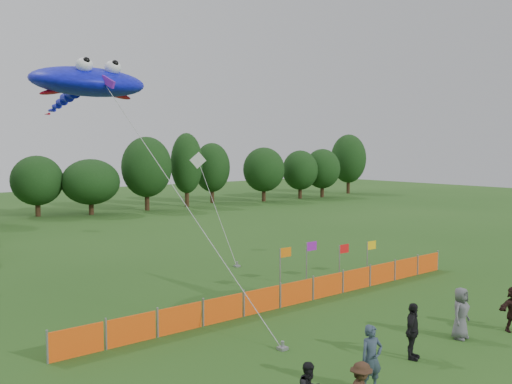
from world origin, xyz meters
TOP-DOWN VIEW (x-y plane):
  - ground at (0.00, 0.00)m, footprint 160.00×160.00m
  - treeline at (1.61, 44.93)m, footprint 104.57×8.78m
  - barrier_fence at (3.30, 7.20)m, footprint 21.90×0.06m
  - flag_row at (7.09, 9.02)m, footprint 6.73×0.62m
  - spectator_a at (-1.30, -0.70)m, footprint 0.80×0.64m
  - spectator_d at (1.69, 0.03)m, footprint 1.18×0.85m
  - spectator_e at (4.72, 0.11)m, footprint 0.99×0.71m
  - stingray_kite at (-1.74, 17.62)m, footprint 5.91×21.84m
  - small_kite_white at (7.97, 20.80)m, footprint 3.49×8.38m

SIDE VIEW (x-z plane):
  - ground at x=0.00m, z-range 0.00..0.00m
  - barrier_fence at x=3.30m, z-range 0.00..1.00m
  - spectator_d at x=1.69m, z-range 0.00..1.86m
  - spectator_e at x=4.72m, z-range 0.00..1.88m
  - spectator_a at x=-1.30m, z-range 0.00..1.92m
  - flag_row at x=7.09m, z-range 0.28..2.45m
  - treeline at x=1.61m, z-range 0.00..8.36m
  - small_kite_white at x=7.97m, z-range 1.01..7.58m
  - stingray_kite at x=-1.74m, z-range 4.54..15.80m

